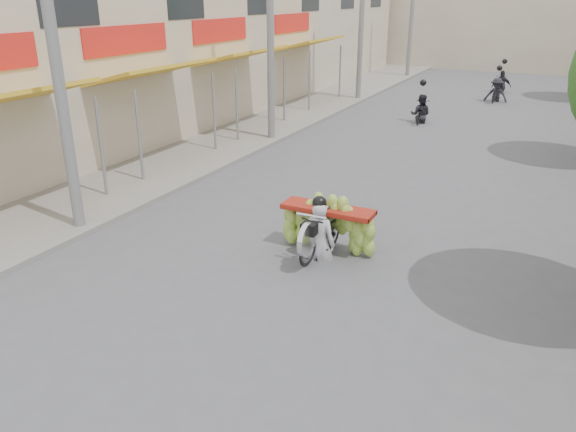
% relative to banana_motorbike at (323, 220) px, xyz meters
% --- Properties ---
extents(ground, '(120.00, 120.00, 0.00)m').
position_rel_banana_motorbike_xyz_m(ground, '(0.13, -4.23, -0.72)').
color(ground, '#535358').
rests_on(ground, ground).
extents(sidewalk_left, '(4.00, 60.00, 0.12)m').
position_rel_banana_motorbike_xyz_m(sidewalk_left, '(-6.87, 10.77, -0.66)').
color(sidewalk_left, gray).
rests_on(sidewalk_left, ground).
extents(shophouse_row_left, '(9.77, 40.00, 6.00)m').
position_rel_banana_motorbike_xyz_m(shophouse_row_left, '(-11.85, 9.75, 2.28)').
color(shophouse_row_left, beige).
rests_on(shophouse_row_left, ground).
extents(far_building, '(20.00, 6.00, 7.00)m').
position_rel_banana_motorbike_xyz_m(far_building, '(0.13, 33.77, 2.78)').
color(far_building, beige).
rests_on(far_building, ground).
extents(utility_pole_near, '(0.60, 0.24, 8.00)m').
position_rel_banana_motorbike_xyz_m(utility_pole_near, '(-5.27, -1.23, 3.30)').
color(utility_pole_near, slate).
rests_on(utility_pole_near, ground).
extents(utility_pole_mid, '(0.60, 0.24, 8.00)m').
position_rel_banana_motorbike_xyz_m(utility_pole_mid, '(-5.27, 7.77, 3.30)').
color(utility_pole_mid, slate).
rests_on(utility_pole_mid, ground).
extents(utility_pole_far, '(0.60, 0.24, 8.00)m').
position_rel_banana_motorbike_xyz_m(utility_pole_far, '(-5.27, 16.77, 3.30)').
color(utility_pole_far, slate).
rests_on(utility_pole_far, ground).
extents(utility_pole_back, '(0.60, 0.24, 8.00)m').
position_rel_banana_motorbike_xyz_m(utility_pole_back, '(-5.27, 25.77, 3.30)').
color(utility_pole_back, slate).
rests_on(utility_pole_back, ground).
extents(banana_motorbike, '(2.20, 1.82, 2.18)m').
position_rel_banana_motorbike_xyz_m(banana_motorbike, '(0.00, 0.00, 0.00)').
color(banana_motorbike, black).
rests_on(banana_motorbike, ground).
extents(bg_motorbike_a, '(0.83, 1.51, 1.95)m').
position_rel_banana_motorbike_xyz_m(bg_motorbike_a, '(-1.30, 13.06, 0.05)').
color(bg_motorbike_a, black).
rests_on(bg_motorbike_a, ground).
extents(bg_motorbike_b, '(1.09, 1.78, 1.95)m').
position_rel_banana_motorbike_xyz_m(bg_motorbike_b, '(0.80, 19.26, 0.11)').
color(bg_motorbike_b, black).
rests_on(bg_motorbike_b, ground).
extents(bg_motorbike_c, '(1.08, 1.52, 1.95)m').
position_rel_banana_motorbike_xyz_m(bg_motorbike_c, '(0.69, 22.28, 0.11)').
color(bg_motorbike_c, black).
rests_on(bg_motorbike_c, ground).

